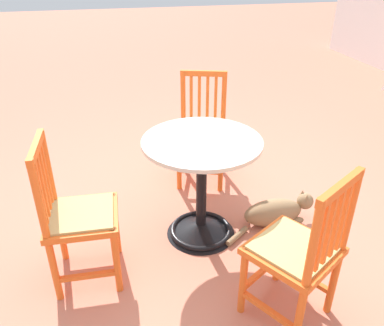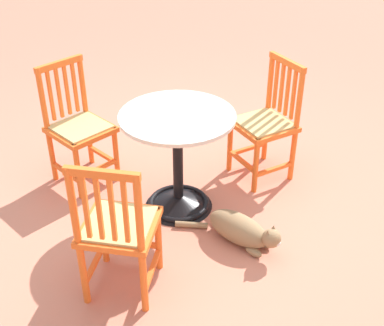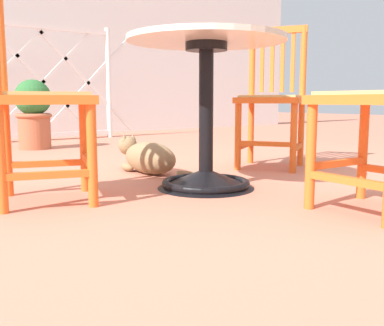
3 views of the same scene
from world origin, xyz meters
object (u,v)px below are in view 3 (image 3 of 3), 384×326
(orange_chair_near_fence, at_px, (272,100))
(tabby_cat, at_px, (147,157))
(cafe_table, at_px, (206,131))
(orange_chair_by_planter, at_px, (37,100))
(terracotta_planter, at_px, (34,112))

(orange_chair_near_fence, relative_size, tabby_cat, 1.26)
(cafe_table, relative_size, orange_chair_by_planter, 0.83)
(terracotta_planter, bearing_deg, orange_chair_near_fence, -67.15)
(orange_chair_near_fence, xyz_separation_m, orange_chair_by_planter, (-1.54, -0.10, 0.00))
(cafe_table, height_order, tabby_cat, cafe_table)
(cafe_table, relative_size, terracotta_planter, 1.23)
(orange_chair_near_fence, height_order, terracotta_planter, orange_chair_near_fence)
(orange_chair_by_planter, bearing_deg, terracotta_planter, 72.79)
(terracotta_planter, bearing_deg, tabby_cat, -87.18)
(cafe_table, height_order, orange_chair_by_planter, orange_chair_by_planter)
(orange_chair_by_planter, distance_m, tabby_cat, 0.91)
(orange_chair_near_fence, height_order, orange_chair_by_planter, same)
(tabby_cat, bearing_deg, cafe_table, -90.96)
(orange_chair_by_planter, height_order, terracotta_planter, orange_chair_by_planter)
(cafe_table, bearing_deg, tabby_cat, 89.04)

